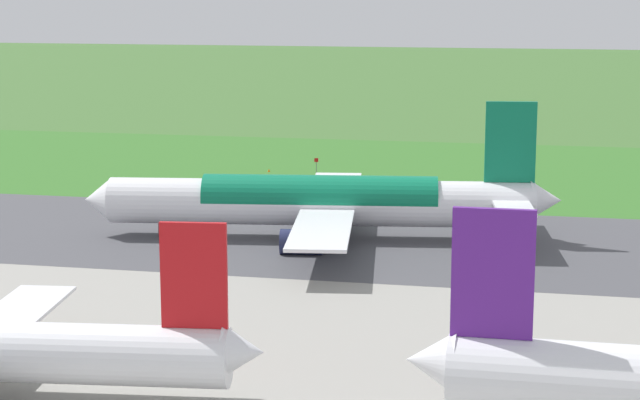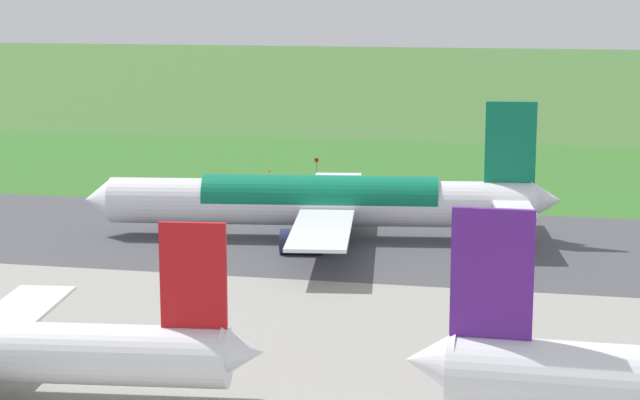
{
  "view_description": "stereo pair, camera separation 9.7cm",
  "coord_description": "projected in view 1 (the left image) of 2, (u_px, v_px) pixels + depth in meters",
  "views": [
    {
      "loc": [
        -35.98,
        122.02,
        28.37
      ],
      "look_at": [
        -10.51,
        0.0,
        4.5
      ],
      "focal_mm": 63.16,
      "sensor_mm": 36.0,
      "label": 1
    },
    {
      "loc": [
        -36.07,
        122.0,
        28.37
      ],
      "look_at": [
        -10.51,
        0.0,
        4.5
      ],
      "focal_mm": 63.16,
      "sensor_mm": 36.0,
      "label": 2
    }
  ],
  "objects": [
    {
      "name": "ground_plane",
      "position": [
        231.0,
        235.0,
        129.87
      ],
      "size": [
        800.0,
        800.0,
        0.0
      ],
      "primitive_type": "plane",
      "color": "#3D662D"
    },
    {
      "name": "no_stopping_sign",
      "position": [
        316.0,
        164.0,
        172.01
      ],
      "size": [
        0.6,
        0.1,
        2.34
      ],
      "color": "slate",
      "rests_on": "ground"
    },
    {
      "name": "traffic_cone_orange",
      "position": [
        269.0,
        170.0,
        173.28
      ],
      "size": [
        0.4,
        0.4,
        0.55
      ],
      "primitive_type": "cone",
      "color": "orange",
      "rests_on": "ground"
    },
    {
      "name": "grass_verge_foreground",
      "position": [
        309.0,
        175.0,
        170.6
      ],
      "size": [
        600.0,
        80.0,
        0.04
      ],
      "primitive_type": "cube",
      "color": "#346B27",
      "rests_on": "ground"
    },
    {
      "name": "airliner_main",
      "position": [
        323.0,
        201.0,
        126.92
      ],
      "size": [
        54.08,
        44.41,
        15.88
      ],
      "color": "white",
      "rests_on": "ground"
    },
    {
      "name": "runway_asphalt",
      "position": [
        231.0,
        234.0,
        129.86
      ],
      "size": [
        600.0,
        36.5,
        0.06
      ],
      "primitive_type": "cube",
      "color": "#47474C",
      "rests_on": "ground"
    }
  ]
}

